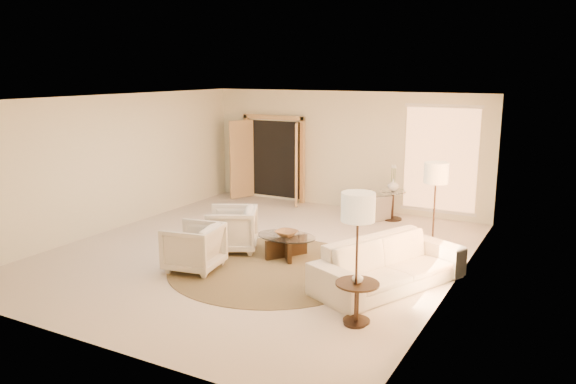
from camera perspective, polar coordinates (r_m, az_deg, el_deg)
The scene contains 18 objects.
room at distance 10.04m, azimuth -3.10°, elevation 1.47°, with size 7.04×8.04×2.83m.
windows_right at distance 8.89m, azimuth 16.61°, elevation -0.78°, with size 0.10×6.40×2.40m, color #F1A260, non-canonical shape.
window_back_corner at distance 12.83m, azimuth 15.21°, elevation 3.20°, with size 1.70×0.10×2.40m, color #F1A260, non-canonical shape.
curtains_right at distance 9.77m, azimuth 17.41°, elevation 0.02°, with size 0.06×5.20×2.60m, color tan, non-canonical shape.
french_doors at distance 14.29m, azimuth -1.59°, elevation 3.37°, with size 1.95×0.66×2.16m.
area_rug at distance 9.58m, azimuth -1.80°, elevation -7.70°, with size 3.45×3.45×0.01m, color #3C301B.
sofa at distance 8.82m, azimuth 10.27°, elevation -7.17°, with size 2.54×0.99×0.74m, color beige.
armchair_left at distance 10.41m, azimuth -5.72°, elevation -3.56°, with size 0.87×0.82×0.90m, color beige.
armchair_right at distance 9.50m, azimuth -9.56°, elevation -5.33°, with size 0.84×0.79×0.86m, color beige.
accent_chair at distance 12.75m, azimuth 8.03°, elevation -1.00°, with size 0.87×0.56×0.76m, color gray.
coffee_table at distance 10.03m, azimuth -0.16°, elevation -5.28°, with size 1.13×1.13×0.40m.
end_table at distance 7.57m, azimuth 7.04°, elevation -10.35°, with size 0.58×0.58×0.55m.
side_table at distance 12.71m, azimuth 10.57°, elevation -1.02°, with size 0.57×0.57×0.66m.
floor_lamp_near at distance 9.96m, azimuth 14.81°, elevation 1.45°, with size 0.42×0.42×1.74m.
floor_lamp_far at distance 7.13m, azimuth 7.12°, elevation -2.15°, with size 0.43×0.43×1.78m.
bowl at distance 9.97m, azimuth -0.16°, elevation -4.21°, with size 0.38×0.38×0.09m, color brown.
end_vase at distance 7.48m, azimuth 7.09°, elevation -8.59°, with size 0.15×0.15×0.16m, color white.
side_vase at distance 12.63m, azimuth 10.64°, elevation 0.70°, with size 0.25×0.25×0.26m, color white.
Camera 1 is at (5.16, -8.40, 3.28)m, focal length 35.00 mm.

